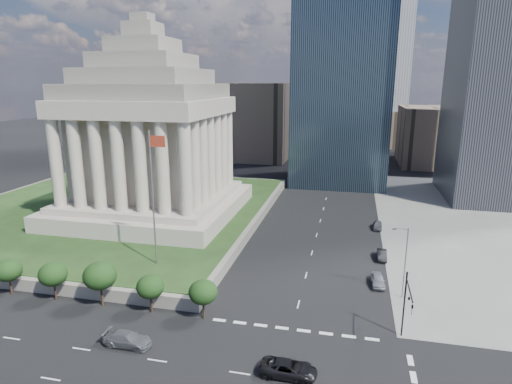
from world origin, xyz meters
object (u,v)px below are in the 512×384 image
(street_lamp_north, at_px, (404,259))
(parked_sedan_near, at_px, (378,280))
(flagpole, at_px, (153,192))
(parked_sedan_far, at_px, (378,225))
(pickup_truck, at_px, (289,369))
(suv_grey, at_px, (127,339))
(traffic_signal_ne, at_px, (407,302))
(war_memorial, at_px, (149,118))
(parked_sedan_mid, at_px, (382,255))

(street_lamp_north, relative_size, parked_sedan_near, 2.20)
(flagpole, xyz_separation_m, parked_sedan_far, (33.33, 29.37, -12.38))
(parked_sedan_near, height_order, parked_sedan_far, parked_sedan_near)
(pickup_truck, xyz_separation_m, suv_grey, (-18.18, 1.01, 0.00))
(street_lamp_north, xyz_separation_m, pickup_truck, (-12.49, -19.27, -4.87))
(pickup_truck, bearing_deg, suv_grey, 87.42)
(suv_grey, bearing_deg, pickup_truck, -92.47)
(parked_sedan_far, bearing_deg, pickup_truck, -99.61)
(flagpole, bearing_deg, suv_grey, -75.41)
(flagpole, height_order, parked_sedan_near, flagpole)
(traffic_signal_ne, bearing_deg, pickup_truck, -145.67)
(flagpole, distance_m, parked_sedan_near, 34.76)
(flagpole, distance_m, traffic_signal_ne, 36.69)
(war_memorial, relative_size, suv_grey, 7.09)
(flagpole, height_order, traffic_signal_ne, flagpole)
(parked_sedan_near, xyz_separation_m, parked_sedan_mid, (1.09, 9.87, -0.06))
(flagpole, bearing_deg, traffic_signal_ne, -16.71)
(parked_sedan_near, bearing_deg, pickup_truck, -116.59)
(parked_sedan_near, bearing_deg, suv_grey, -145.85)
(war_memorial, distance_m, flagpole, 28.16)
(street_lamp_north, bearing_deg, pickup_truck, -122.95)
(parked_sedan_near, xyz_separation_m, parked_sedan_far, (1.09, 25.31, -0.04))
(flagpole, relative_size, pickup_truck, 3.50)
(parked_sedan_near, height_order, parked_sedan_mid, parked_sedan_near)
(parked_sedan_near, bearing_deg, street_lamp_north, -49.79)
(street_lamp_north, bearing_deg, parked_sedan_far, 93.69)
(traffic_signal_ne, distance_m, pickup_truck, 14.80)
(war_memorial, xyz_separation_m, parked_sedan_far, (45.50, 5.37, -20.66))
(flagpole, height_order, street_lamp_north, flagpole)
(street_lamp_north, height_order, suv_grey, street_lamp_north)
(suv_grey, relative_size, parked_sedan_mid, 1.26)
(traffic_signal_ne, relative_size, parked_sedan_near, 1.76)
(street_lamp_north, distance_m, parked_sedan_mid, 13.96)
(street_lamp_north, distance_m, pickup_truck, 23.47)
(parked_sedan_mid, bearing_deg, flagpole, -157.08)
(war_memorial, distance_m, parked_sedan_near, 52.87)
(suv_grey, xyz_separation_m, parked_sedan_near, (27.75, 21.32, -0.02))
(suv_grey, bearing_deg, flagpole, 15.31)
(pickup_truck, height_order, suv_grey, suv_grey)
(traffic_signal_ne, bearing_deg, suv_grey, -166.89)
(war_memorial, relative_size, parked_sedan_far, 9.01)
(suv_grey, distance_m, parked_sedan_near, 34.99)
(suv_grey, xyz_separation_m, parked_sedan_far, (28.84, 46.62, -0.06))
(war_memorial, bearing_deg, flagpole, -63.11)
(traffic_signal_ne, xyz_separation_m, parked_sedan_mid, (-1.00, 24.23, -4.53))
(war_memorial, height_order, parked_sedan_mid, war_memorial)
(parked_sedan_near, distance_m, parked_sedan_mid, 9.93)
(suv_grey, relative_size, parked_sedan_far, 1.27)
(traffic_signal_ne, relative_size, parked_sedan_far, 1.85)
(parked_sedan_mid, bearing_deg, pickup_truck, -108.08)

